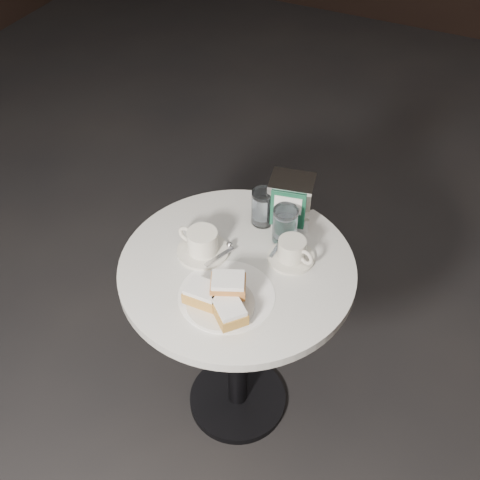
% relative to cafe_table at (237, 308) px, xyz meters
% --- Properties ---
extents(ground, '(7.00, 7.00, 0.00)m').
position_rel_cafe_table_xyz_m(ground, '(0.00, 0.00, -0.55)').
color(ground, black).
rests_on(ground, ground).
extents(cafe_table, '(0.70, 0.70, 0.74)m').
position_rel_cafe_table_xyz_m(cafe_table, '(0.00, 0.00, 0.00)').
color(cafe_table, black).
rests_on(cafe_table, ground).
extents(sugar_spill, '(0.35, 0.35, 0.00)m').
position_rel_cafe_table_xyz_m(sugar_spill, '(0.03, -0.12, 0.20)').
color(sugar_spill, white).
rests_on(sugar_spill, cafe_table).
extents(beignet_plate, '(0.24, 0.24, 0.09)m').
position_rel_cafe_table_xyz_m(beignet_plate, '(0.03, -0.16, 0.23)').
color(beignet_plate, silver).
rests_on(beignet_plate, cafe_table).
extents(coffee_cup_left, '(0.17, 0.17, 0.08)m').
position_rel_cafe_table_xyz_m(coffee_cup_left, '(-0.12, 0.00, 0.23)').
color(coffee_cup_left, silver).
rests_on(coffee_cup_left, cafe_table).
extents(coffee_cup_right, '(0.17, 0.17, 0.07)m').
position_rel_cafe_table_xyz_m(coffee_cup_right, '(0.13, 0.09, 0.23)').
color(coffee_cup_right, silver).
rests_on(coffee_cup_right, cafe_table).
extents(water_glass_left, '(0.09, 0.09, 0.12)m').
position_rel_cafe_table_xyz_m(water_glass_left, '(-0.01, 0.21, 0.26)').
color(water_glass_left, white).
rests_on(water_glass_left, cafe_table).
extents(water_glass_right, '(0.10, 0.10, 0.12)m').
position_rel_cafe_table_xyz_m(water_glass_right, '(0.08, 0.16, 0.26)').
color(water_glass_right, white).
rests_on(water_glass_right, cafe_table).
extents(napkin_dispenser, '(0.15, 0.13, 0.16)m').
position_rel_cafe_table_xyz_m(napkin_dispenser, '(0.06, 0.25, 0.28)').
color(napkin_dispenser, white).
rests_on(napkin_dispenser, cafe_table).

